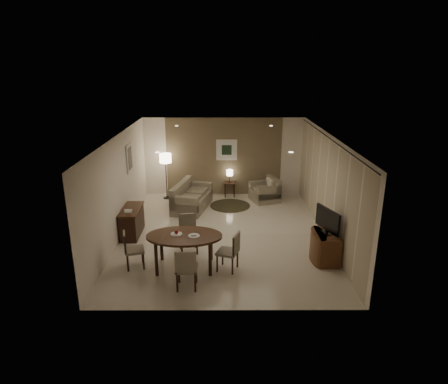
{
  "coord_description": "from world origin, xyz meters",
  "views": [
    {
      "loc": [
        -0.03,
        -10.0,
        4.51
      ],
      "look_at": [
        0.0,
        0.2,
        1.15
      ],
      "focal_mm": 32.0,
      "sensor_mm": 36.0,
      "label": 1
    }
  ],
  "objects_px": {
    "floor_lamp": "(166,176)",
    "chair_left": "(135,250)",
    "tv_cabinet": "(326,247)",
    "console_desk": "(132,222)",
    "chair_far": "(188,234)",
    "dining_table": "(185,251)",
    "sofa": "(192,196)",
    "chair_right": "(227,251)",
    "side_table": "(230,189)",
    "armchair": "(265,190)",
    "chair_near": "(187,268)"
  },
  "relations": [
    {
      "from": "console_desk",
      "to": "floor_lamp",
      "type": "xyz_separation_m",
      "value": [
        0.53,
        3.02,
        0.41
      ]
    },
    {
      "from": "chair_left",
      "to": "floor_lamp",
      "type": "height_order",
      "value": "floor_lamp"
    },
    {
      "from": "console_desk",
      "to": "chair_far",
      "type": "relative_size",
      "value": 1.3
    },
    {
      "from": "dining_table",
      "to": "chair_far",
      "type": "height_order",
      "value": "chair_far"
    },
    {
      "from": "tv_cabinet",
      "to": "dining_table",
      "type": "xyz_separation_m",
      "value": [
        -3.29,
        -0.33,
        0.05
      ]
    },
    {
      "from": "dining_table",
      "to": "chair_near",
      "type": "height_order",
      "value": "chair_near"
    },
    {
      "from": "dining_table",
      "to": "chair_far",
      "type": "relative_size",
      "value": 1.84
    },
    {
      "from": "console_desk",
      "to": "tv_cabinet",
      "type": "distance_m",
      "value": 5.11
    },
    {
      "from": "dining_table",
      "to": "chair_right",
      "type": "xyz_separation_m",
      "value": [
        0.97,
        -0.1,
        0.05
      ]
    },
    {
      "from": "dining_table",
      "to": "side_table",
      "type": "xyz_separation_m",
      "value": [
        1.1,
        5.08,
        -0.15
      ]
    },
    {
      "from": "chair_left",
      "to": "floor_lamp",
      "type": "relative_size",
      "value": 0.55
    },
    {
      "from": "console_desk",
      "to": "armchair",
      "type": "xyz_separation_m",
      "value": [
        3.86,
        2.75,
        0.02
      ]
    },
    {
      "from": "chair_near",
      "to": "dining_table",
      "type": "bearing_deg",
      "value": -82.33
    },
    {
      "from": "sofa",
      "to": "armchair",
      "type": "xyz_separation_m",
      "value": [
        2.39,
        0.71,
        -0.03
      ]
    },
    {
      "from": "tv_cabinet",
      "to": "side_table",
      "type": "relative_size",
      "value": 1.81
    },
    {
      "from": "console_desk",
      "to": "sofa",
      "type": "relative_size",
      "value": 0.67
    },
    {
      "from": "tv_cabinet",
      "to": "console_desk",
      "type": "bearing_deg",
      "value": 162.95
    },
    {
      "from": "chair_right",
      "to": "armchair",
      "type": "distance_m",
      "value": 4.86
    },
    {
      "from": "dining_table",
      "to": "sofa",
      "type": "distance_m",
      "value": 3.87
    },
    {
      "from": "sofa",
      "to": "floor_lamp",
      "type": "distance_m",
      "value": 1.41
    },
    {
      "from": "chair_left",
      "to": "sofa",
      "type": "distance_m",
      "value": 3.97
    },
    {
      "from": "chair_near",
      "to": "sofa",
      "type": "relative_size",
      "value": 0.52
    },
    {
      "from": "dining_table",
      "to": "chair_far",
      "type": "bearing_deg",
      "value": 88.59
    },
    {
      "from": "chair_right",
      "to": "sofa",
      "type": "bearing_deg",
      "value": -144.82
    },
    {
      "from": "armchair",
      "to": "dining_table",
      "type": "bearing_deg",
      "value": -44.83
    },
    {
      "from": "dining_table",
      "to": "chair_right",
      "type": "bearing_deg",
      "value": -6.02
    },
    {
      "from": "chair_far",
      "to": "floor_lamp",
      "type": "relative_size",
      "value": 0.59
    },
    {
      "from": "chair_right",
      "to": "armchair",
      "type": "xyz_separation_m",
      "value": [
        1.3,
        4.68,
        -0.06
      ]
    },
    {
      "from": "chair_far",
      "to": "sofa",
      "type": "relative_size",
      "value": 0.52
    },
    {
      "from": "sofa",
      "to": "dining_table",
      "type": "bearing_deg",
      "value": -164.85
    },
    {
      "from": "chair_far",
      "to": "chair_right",
      "type": "relative_size",
      "value": 1.03
    },
    {
      "from": "floor_lamp",
      "to": "console_desk",
      "type": "bearing_deg",
      "value": -100.02
    },
    {
      "from": "chair_far",
      "to": "chair_left",
      "type": "distance_m",
      "value": 1.4
    },
    {
      "from": "chair_near",
      "to": "chair_right",
      "type": "height_order",
      "value": "chair_near"
    },
    {
      "from": "tv_cabinet",
      "to": "dining_table",
      "type": "height_order",
      "value": "dining_table"
    },
    {
      "from": "tv_cabinet",
      "to": "sofa",
      "type": "xyz_separation_m",
      "value": [
        -3.42,
        3.53,
        0.07
      ]
    },
    {
      "from": "chair_left",
      "to": "chair_right",
      "type": "xyz_separation_m",
      "value": [
        2.11,
        -0.13,
        0.02
      ]
    },
    {
      "from": "tv_cabinet",
      "to": "floor_lamp",
      "type": "distance_m",
      "value": 6.29
    },
    {
      "from": "floor_lamp",
      "to": "chair_left",
      "type": "bearing_deg",
      "value": -90.97
    },
    {
      "from": "dining_table",
      "to": "armchair",
      "type": "relative_size",
      "value": 1.94
    },
    {
      "from": "sofa",
      "to": "chair_far",
      "type": "bearing_deg",
      "value": -164.02
    },
    {
      "from": "chair_far",
      "to": "sofa",
      "type": "bearing_deg",
      "value": 82.41
    },
    {
      "from": "dining_table",
      "to": "chair_right",
      "type": "relative_size",
      "value": 1.9
    },
    {
      "from": "chair_left",
      "to": "armchair",
      "type": "bearing_deg",
      "value": -51.92
    },
    {
      "from": "dining_table",
      "to": "chair_near",
      "type": "bearing_deg",
      "value": -82.16
    },
    {
      "from": "side_table",
      "to": "chair_left",
      "type": "bearing_deg",
      "value": -113.91
    },
    {
      "from": "chair_far",
      "to": "floor_lamp",
      "type": "xyz_separation_m",
      "value": [
        -1.08,
        4.06,
        0.32
      ]
    },
    {
      "from": "chair_left",
      "to": "sofa",
      "type": "relative_size",
      "value": 0.49
    },
    {
      "from": "chair_right",
      "to": "floor_lamp",
      "type": "relative_size",
      "value": 0.57
    },
    {
      "from": "tv_cabinet",
      "to": "chair_left",
      "type": "height_order",
      "value": "chair_left"
    }
  ]
}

